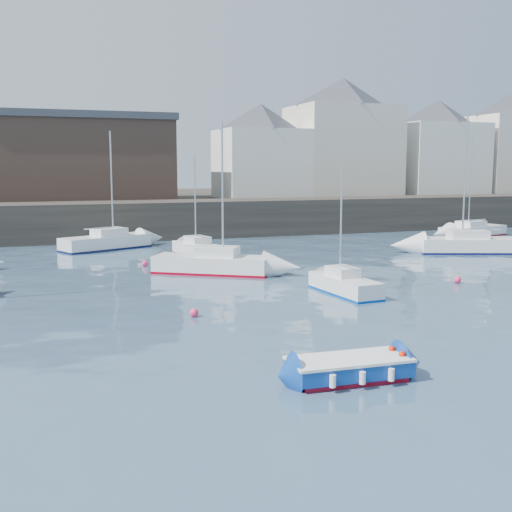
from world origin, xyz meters
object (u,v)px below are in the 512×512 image
object	(u,v)px
blue_dinghy	(349,368)
sailboat_g	(473,230)
sailboat_f	(199,249)
buoy_near	(194,317)
buoy_far	(145,266)
sailboat_b	(213,264)
buoy_mid	(457,283)
sailboat_d	(472,244)
sailboat_c	(344,284)
sailboat_h	(106,242)

from	to	relation	value
blue_dinghy	sailboat_g	size ratio (longest dim) A/B	0.41
sailboat_f	buoy_near	bearing A→B (deg)	-105.21
blue_dinghy	sailboat_g	world-z (taller)	sailboat_g
blue_dinghy	buoy_far	size ratio (longest dim) A/B	9.45
blue_dinghy	buoy_far	bearing A→B (deg)	94.55
sailboat_b	buoy_mid	bearing A→B (deg)	-33.15
sailboat_b	sailboat_f	distance (m)	6.86
sailboat_d	buoy_near	bearing A→B (deg)	-152.00
buoy_far	sailboat_b	bearing A→B (deg)	-50.48
blue_dinghy	sailboat_f	size ratio (longest dim) A/B	0.52
sailboat_d	sailboat_g	distance (m)	11.12
sailboat_b	buoy_mid	world-z (taller)	sailboat_b
sailboat_c	buoy_far	size ratio (longest dim) A/B	16.09
sailboat_g	blue_dinghy	bearing A→B (deg)	-132.75
sailboat_g	buoy_far	distance (m)	29.82
blue_dinghy	sailboat_h	distance (m)	31.07
sailboat_g	buoy_near	world-z (taller)	sailboat_g
sailboat_d	buoy_near	distance (m)	25.41
blue_dinghy	sailboat_h	xyz separation A→B (m)	(-2.99, 30.93, 0.18)
sailboat_c	sailboat_d	size ratio (longest dim) A/B	0.63
sailboat_b	blue_dinghy	bearing A→B (deg)	-94.10
buoy_far	buoy_near	bearing A→B (deg)	-91.73
sailboat_d	sailboat_g	size ratio (longest dim) A/B	1.12
sailboat_c	sailboat_f	bearing A→B (deg)	102.46
buoy_far	sailboat_f	bearing A→B (deg)	36.73
sailboat_b	sailboat_c	world-z (taller)	sailboat_b
sailboat_g	buoy_far	bearing A→B (deg)	-166.03
sailboat_g	buoy_far	world-z (taller)	sailboat_g
sailboat_h	sailboat_d	bearing A→B (deg)	-23.79
buoy_mid	buoy_far	bearing A→B (deg)	142.14
sailboat_b	buoy_far	bearing A→B (deg)	129.52
sailboat_d	buoy_far	bearing A→B (deg)	176.06
blue_dinghy	sailboat_f	xyz separation A→B (m)	(2.31, 25.23, 0.11)
buoy_near	sailboat_b	bearing A→B (deg)	70.21
sailboat_f	buoy_mid	bearing A→B (deg)	-54.66
sailboat_b	sailboat_f	bearing A→B (deg)	81.69
sailboat_d	buoy_near	xyz separation A→B (m)	(-22.43, -11.93, -0.56)
sailboat_c	sailboat_g	xyz separation A→B (m)	(21.68, 18.53, 0.02)
sailboat_d	sailboat_h	world-z (taller)	sailboat_d
sailboat_c	buoy_near	distance (m)	7.96
sailboat_b	sailboat_g	world-z (taller)	sailboat_g
sailboat_c	sailboat_g	world-z (taller)	sailboat_g
sailboat_d	sailboat_f	xyz separation A→B (m)	(-17.95, 4.56, -0.09)
sailboat_f	sailboat_h	bearing A→B (deg)	132.98
sailboat_f	buoy_far	xyz separation A→B (m)	(-4.08, -3.04, -0.47)
sailboat_c	sailboat_d	world-z (taller)	sailboat_d
sailboat_g	buoy_mid	distance (m)	23.46
sailboat_d	sailboat_h	xyz separation A→B (m)	(-23.25, 10.25, -0.02)
sailboat_f	sailboat_h	distance (m)	7.78
buoy_mid	sailboat_c	bearing A→B (deg)	-175.37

